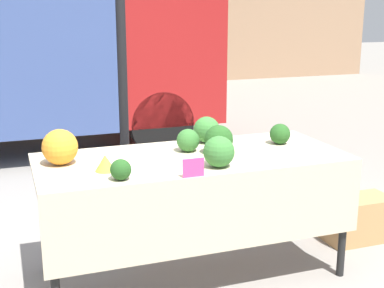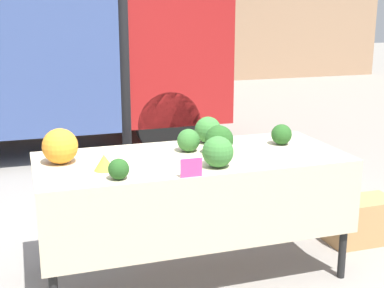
{
  "view_description": "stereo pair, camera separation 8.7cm",
  "coord_description": "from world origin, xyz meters",
  "px_view_note": "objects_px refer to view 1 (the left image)",
  "views": [
    {
      "loc": [
        -1.1,
        -3.09,
        1.74
      ],
      "look_at": [
        0.0,
        0.0,
        0.9
      ],
      "focal_mm": 50.0,
      "sensor_mm": 36.0,
      "label": 1
    },
    {
      "loc": [
        -1.02,
        -3.12,
        1.74
      ],
      "look_at": [
        0.0,
        0.0,
        0.9
      ],
      "focal_mm": 50.0,
      "sensor_mm": 36.0,
      "label": 2
    }
  ],
  "objects_px": {
    "orange_cauliflower": "(60,147)",
    "produce_crate": "(357,219)",
    "price_sign": "(193,168)",
    "parked_truck": "(25,30)"
  },
  "relations": [
    {
      "from": "parked_truck",
      "to": "produce_crate",
      "type": "relative_size",
      "value": 8.18
    },
    {
      "from": "parked_truck",
      "to": "produce_crate",
      "type": "xyz_separation_m",
      "value": [
        2.17,
        -3.68,
        -1.31
      ]
    },
    {
      "from": "orange_cauliflower",
      "to": "produce_crate",
      "type": "distance_m",
      "value": 2.31
    },
    {
      "from": "orange_cauliflower",
      "to": "produce_crate",
      "type": "bearing_deg",
      "value": -0.32
    },
    {
      "from": "parked_truck",
      "to": "produce_crate",
      "type": "distance_m",
      "value": 4.47
    },
    {
      "from": "parked_truck",
      "to": "orange_cauliflower",
      "type": "distance_m",
      "value": 3.71
    },
    {
      "from": "price_sign",
      "to": "produce_crate",
      "type": "xyz_separation_m",
      "value": [
        1.52,
        0.49,
        -0.7
      ]
    },
    {
      "from": "parked_truck",
      "to": "price_sign",
      "type": "bearing_deg",
      "value": -81.09
    },
    {
      "from": "parked_truck",
      "to": "orange_cauliflower",
      "type": "relative_size",
      "value": 19.4
    },
    {
      "from": "price_sign",
      "to": "parked_truck",
      "type": "bearing_deg",
      "value": 98.91
    }
  ]
}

